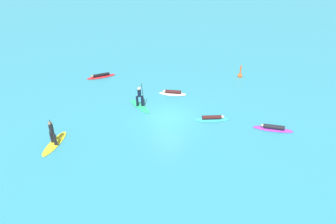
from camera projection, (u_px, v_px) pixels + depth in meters
The scene contains 8 objects.
ground_plane at pixel (168, 117), 25.45m from camera, with size 120.00×120.00×0.00m, color teal.
surfer_on_teal_board at pixel (212, 118), 25.08m from camera, with size 2.56×1.98×0.39m.
surfer_on_white_board at pixel (173, 93), 28.66m from camera, with size 2.51×1.58×0.41m.
surfer_on_purple_board at pixel (273, 128), 23.94m from camera, with size 2.96×1.47×0.40m.
surfer_on_green_board at pixel (140, 102), 26.64m from camera, with size 2.69×1.71×2.16m.
surfer_on_yellow_board at pixel (54, 139), 22.28m from camera, with size 1.55×3.04×2.13m.
surfer_on_red_board at pixel (101, 76), 31.70m from camera, with size 2.29×2.68×0.37m.
marker_buoy at pixel (240, 75), 31.70m from camera, with size 0.45×0.45×1.30m.
Camera 1 is at (10.60, -18.72, 13.61)m, focal length 34.79 mm.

